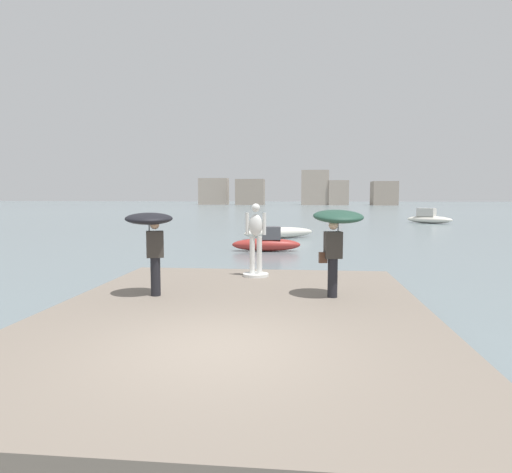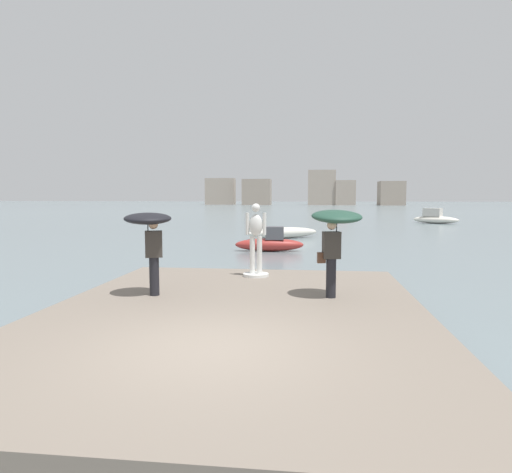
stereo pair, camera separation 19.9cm
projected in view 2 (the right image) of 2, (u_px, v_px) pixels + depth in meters
ground_plane at (295, 223)px, 46.49m from camera, size 400.00×400.00×0.00m
pier at (234, 321)px, 9.07m from camera, size 7.65×10.38×0.40m
statue_white_figure at (256, 244)px, 12.88m from camera, size 0.72×0.72×2.06m
onlooker_left at (149, 229)px, 10.34m from camera, size 1.36×1.37×1.92m
onlooker_right at (335, 227)px, 10.13m from camera, size 1.33×1.35×2.01m
boat_near at (270, 243)px, 22.20m from camera, size 3.39×1.19×1.20m
boat_mid at (435, 218)px, 44.97m from camera, size 4.43×3.55×1.50m
boat_far at (341, 214)px, 57.42m from camera, size 3.27×4.40×0.85m
boat_leftward at (283, 233)px, 29.05m from camera, size 4.69×3.23×0.70m
distant_skyline at (303, 191)px, 142.67m from camera, size 61.68×10.52×10.77m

